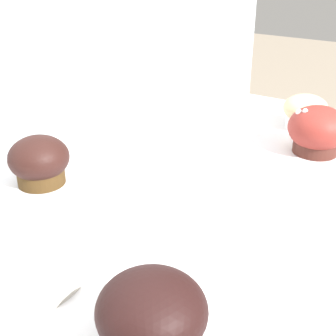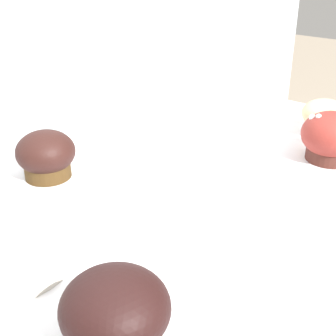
{
  "view_description": "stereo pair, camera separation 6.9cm",
  "coord_description": "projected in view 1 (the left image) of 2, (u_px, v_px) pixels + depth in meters",
  "views": [
    {
      "loc": [
        -0.57,
        -0.33,
        1.26
      ],
      "look_at": [
        -0.04,
        -0.0,
        0.95
      ],
      "focal_mm": 50.0,
      "sensor_mm": 36.0,
      "label": 1
    },
    {
      "loc": [
        -0.53,
        -0.39,
        1.26
      ],
      "look_at": [
        -0.04,
        -0.0,
        0.95
      ],
      "focal_mm": 50.0,
      "sensor_mm": 36.0,
      "label": 2
    }
  ],
  "objects": [
    {
      "name": "serving_plate",
      "position": [
        14.0,
        267.0,
        0.55
      ],
      "size": [
        0.18,
        0.18,
        0.01
      ],
      "color": "beige",
      "rests_on": "display_counter"
    },
    {
      "name": "muffin_back_right",
      "position": [
        305.0,
        112.0,
        0.95
      ],
      "size": [
        0.09,
        0.09,
        0.07
      ],
      "color": "white",
      "rests_on": "display_counter"
    },
    {
      "name": "muffin_front_left",
      "position": [
        317.0,
        131.0,
        0.83
      ],
      "size": [
        0.11,
        0.11,
        0.09
      ],
      "color": "#4A231C",
      "rests_on": "display_counter"
    },
    {
      "name": "muffin_back_left",
      "position": [
        152.0,
        317.0,
        0.43
      ],
      "size": [
        0.1,
        0.1,
        0.08
      ],
      "color": "black",
      "rests_on": "display_counter"
    },
    {
      "name": "muffin_front_right",
      "position": [
        39.0,
        161.0,
        0.73
      ],
      "size": [
        0.1,
        0.1,
        0.08
      ],
      "color": "#422D14",
      "rests_on": "display_counter"
    }
  ]
}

